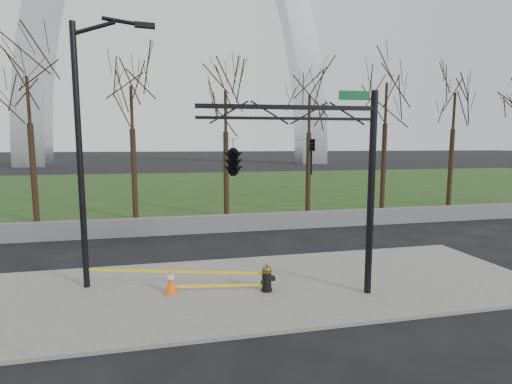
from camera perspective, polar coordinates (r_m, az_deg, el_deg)
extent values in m
plane|color=black|center=(12.40, 0.34, -14.15)|extent=(500.00, 500.00, 0.00)
cube|color=slate|center=(12.38, 0.34, -13.94)|extent=(18.00, 6.00, 0.10)
cube|color=#1E3B15|center=(41.59, -8.93, 0.84)|extent=(120.00, 40.00, 0.06)
cube|color=#59595B|center=(19.85, -4.84, -4.69)|extent=(60.00, 0.30, 0.90)
cylinder|color=black|center=(11.92, 1.60, -14.38)|extent=(0.34, 0.34, 0.06)
cylinder|color=black|center=(11.82, 1.61, -13.18)|extent=(0.26, 0.26, 0.59)
cylinder|color=black|center=(11.93, 2.43, -12.75)|extent=(0.24, 0.22, 0.16)
cylinder|color=black|center=(11.73, 1.02, -13.24)|extent=(0.13, 0.13, 0.10)
cylinder|color=brown|center=(11.72, 1.61, -11.72)|extent=(0.30, 0.30, 0.06)
ellipsoid|color=brown|center=(11.70, 1.62, -11.45)|extent=(0.28, 0.28, 0.21)
cylinder|color=brown|center=(11.66, 1.62, -10.90)|extent=(0.06, 0.06, 0.08)
cube|color=#F55D0C|center=(12.02, -12.54, -14.41)|extent=(0.46, 0.46, 0.04)
cone|color=#F55D0C|center=(11.90, -12.59, -12.80)|extent=(0.29, 0.29, 0.67)
cylinder|color=white|center=(11.86, -12.60, -12.24)|extent=(0.21, 0.21, 0.10)
cylinder|color=black|center=(12.59, -24.76, 4.20)|extent=(0.18, 0.18, 8.00)
cylinder|color=black|center=(12.96, -23.12, 21.56)|extent=(1.27, 0.21, 0.56)
cylinder|color=black|center=(12.98, -19.13, 22.85)|extent=(1.21, 0.21, 0.22)
cube|color=black|center=(12.97, -16.25, 22.74)|extent=(0.61, 0.26, 0.14)
cylinder|color=black|center=(11.57, 16.75, -0.62)|extent=(0.20, 0.20, 6.00)
cube|color=black|center=(10.68, 4.76, 12.48)|extent=(5.00, 0.45, 0.12)
cube|color=black|center=(10.66, 4.74, 10.88)|extent=(4.99, 0.41, 0.08)
cube|color=#0C5926|center=(11.31, 14.46, 13.77)|extent=(0.90, 0.10, 0.25)
imported|color=black|center=(10.82, 8.30, 5.20)|extent=(0.18, 0.21, 1.00)
imported|color=black|center=(10.39, -3.42, 5.19)|extent=(0.69, 2.51, 1.00)
cube|color=yellow|center=(12.15, -11.97, -11.53)|extent=(5.38, 1.55, 0.08)
cube|color=yellow|center=(11.82, -5.51, -13.72)|extent=(2.82, 0.45, 0.08)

